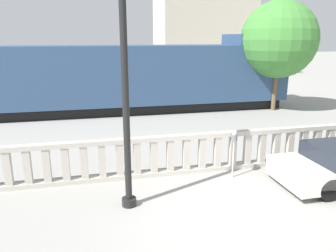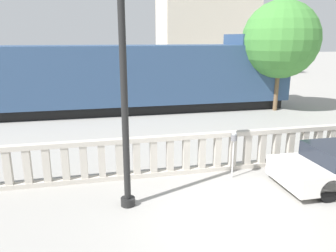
% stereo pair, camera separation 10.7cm
% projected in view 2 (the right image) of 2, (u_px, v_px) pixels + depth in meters
% --- Properties ---
extents(ground_plane, '(160.00, 160.00, 0.00)m').
position_uv_depth(ground_plane, '(229.00, 220.00, 7.61)').
color(ground_plane, gray).
extents(balustrade, '(17.83, 0.24, 1.26)m').
position_uv_depth(balustrade, '(194.00, 153.00, 10.13)').
color(balustrade, '#BCB5A8').
rests_on(balustrade, ground).
extents(lamppost, '(0.37, 0.37, 6.11)m').
position_uv_depth(lamppost, '(123.00, 74.00, 7.41)').
color(lamppost, black).
rests_on(lamppost, ground).
extents(parking_meter, '(0.18, 0.18, 1.46)m').
position_uv_depth(parking_meter, '(234.00, 140.00, 9.60)').
color(parking_meter, silver).
rests_on(parking_meter, ground).
extents(train_near, '(24.64, 3.17, 4.28)m').
position_uv_depth(train_near, '(74.00, 79.00, 17.74)').
color(train_near, black).
rests_on(train_near, ground).
extents(building_block, '(9.82, 6.20, 10.37)m').
position_uv_depth(building_block, '(206.00, 27.00, 35.05)').
color(building_block, beige).
rests_on(building_block, ground).
extents(tree_left, '(4.24, 4.24, 6.10)m').
position_uv_depth(tree_left, '(281.00, 40.00, 18.04)').
color(tree_left, brown).
rests_on(tree_left, ground).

